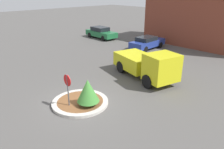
% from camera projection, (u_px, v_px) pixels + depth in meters
% --- Properties ---
extents(ground_plane, '(120.00, 120.00, 0.00)m').
position_uv_depth(ground_plane, '(80.00, 104.00, 12.85)').
color(ground_plane, '#514F4C').
extents(traffic_island, '(3.29, 3.29, 0.16)m').
position_uv_depth(traffic_island, '(80.00, 102.00, 12.82)').
color(traffic_island, '#BCB7AD').
rests_on(traffic_island, ground_plane).
extents(stop_sign, '(0.66, 0.07, 2.04)m').
position_uv_depth(stop_sign, '(68.00, 85.00, 11.88)').
color(stop_sign, '#4C4C51').
rests_on(stop_sign, ground_plane).
extents(island_shrub, '(1.27, 1.27, 1.52)m').
position_uv_depth(island_shrub, '(88.00, 91.00, 12.10)').
color(island_shrub, brown).
rests_on(island_shrub, traffic_island).
extents(utility_truck, '(5.82, 3.41, 2.26)m').
position_uv_depth(utility_truck, '(147.00, 64.00, 16.08)').
color(utility_truck, gold).
rests_on(utility_truck, ground_plane).
extents(storefront_building, '(12.78, 6.07, 6.65)m').
position_uv_depth(storefront_building, '(205.00, 16.00, 25.39)').
color(storefront_building, brown).
rests_on(storefront_building, ground_plane).
extents(parked_sedan_blue, '(1.87, 4.57, 1.37)m').
position_uv_depth(parked_sedan_blue, '(147.00, 42.00, 24.34)').
color(parked_sedan_blue, navy).
rests_on(parked_sedan_blue, ground_plane).
extents(parked_sedan_green, '(4.81, 2.06, 1.49)m').
position_uv_depth(parked_sedan_green, '(101.00, 33.00, 29.62)').
color(parked_sedan_green, '#1E6638').
rests_on(parked_sedan_green, ground_plane).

